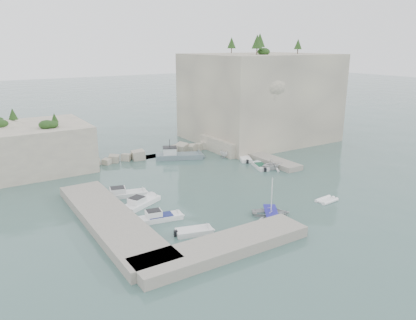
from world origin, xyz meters
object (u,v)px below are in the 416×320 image
tender_east_b (260,168)px  work_boat (179,159)px  inflatable_dinghy (326,201)px  tender_east_a (272,169)px  tender_east_d (228,156)px  tender_east_c (244,159)px  motorboat_e (194,234)px  motorboat_d (160,220)px  motorboat_a (125,196)px  rowboat (271,215)px  motorboat_b (142,205)px

tender_east_b → work_boat: 14.28m
inflatable_dinghy → tender_east_b: 15.58m
tender_east_a → tender_east_d: size_ratio=0.90×
inflatable_dinghy → tender_east_c: tender_east_c is taller
motorboat_e → inflatable_dinghy: 18.49m
motorboat_d → tender_east_d: 28.05m
motorboat_e → tender_east_d: tender_east_d is taller
motorboat_a → tender_east_b: size_ratio=1.38×
rowboat → work_boat: size_ratio=0.50×
motorboat_d → inflatable_dinghy: size_ratio=1.83×
motorboat_e → tender_east_c: 29.01m
inflatable_dinghy → tender_east_b: (2.09, 15.44, 0.00)m
work_boat → motorboat_b: bearing=-106.1°
tender_east_b → tender_east_d: 8.42m
tender_east_b → work_boat: bearing=54.4°
motorboat_a → motorboat_d: bearing=-71.2°
tender_east_a → work_boat: size_ratio=0.42×
tender_east_c → rowboat: bearing=175.8°
motorboat_e → tender_east_d: size_ratio=1.01×
inflatable_dinghy → work_boat: 27.79m
tender_east_d → rowboat: bearing=137.5°
tender_east_d → tender_east_c: bearing=-177.7°
motorboat_e → motorboat_b: motorboat_b is taller
motorboat_b → inflatable_dinghy: (19.95, -11.28, 0.00)m
tender_east_a → work_boat: (-9.31, 13.24, 0.00)m
tender_east_a → tender_east_d: (-1.39, 9.99, 0.00)m
motorboat_a → work_boat: bearing=54.1°
rowboat → inflatable_dinghy: 8.62m
motorboat_e → motorboat_a: 14.18m
rowboat → tender_east_d: tender_east_d is taller
rowboat → tender_east_d: 25.53m
motorboat_d → motorboat_b: size_ratio=0.94×
rowboat → tender_east_b: bearing=-1.5°
motorboat_d → inflatable_dinghy: motorboat_d is taller
tender_east_c → motorboat_e: bearing=158.0°
motorboat_a → motorboat_e: bearing=-66.7°
inflatable_dinghy → tender_east_a: size_ratio=0.81×
rowboat → tender_east_c: 23.29m
motorboat_b → inflatable_dinghy: bearing=-56.0°
motorboat_e → inflatable_dinghy: bearing=11.7°
motorboat_e → motorboat_a: motorboat_a is taller
motorboat_a → tender_east_c: bearing=27.9°
tender_east_a → tender_east_c: 6.89m
tender_east_a → tender_east_b: 1.91m
motorboat_e → motorboat_b: 10.21m
motorboat_a → motorboat_b: bearing=-66.0°
motorboat_e → tender_east_a: tender_east_a is taller
motorboat_a → work_boat: 18.73m
motorboat_a → tender_east_d: tender_east_d is taller
motorboat_a → tender_east_c: motorboat_a is taller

